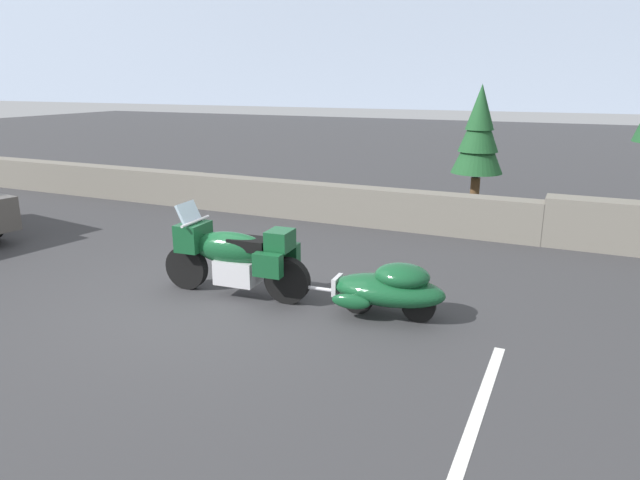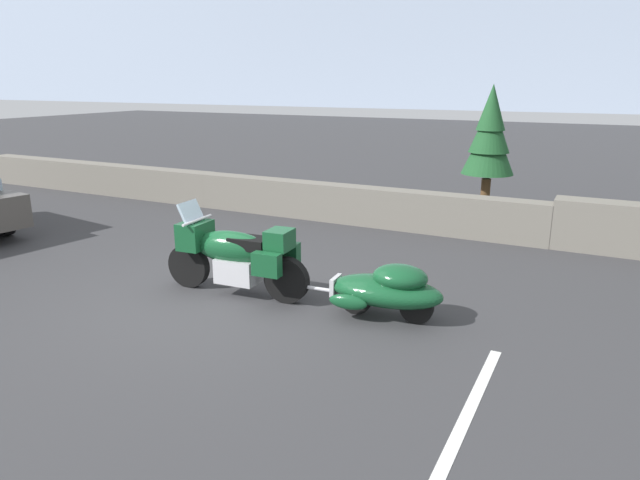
# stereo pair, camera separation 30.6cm
# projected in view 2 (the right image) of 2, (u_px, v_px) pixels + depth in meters

# --- Properties ---
(ground_plane) EXTENTS (80.00, 80.00, 0.00)m
(ground_plane) POSITION_uv_depth(u_px,v_px,m) (209.00, 303.00, 8.08)
(ground_plane) COLOR #38383A
(stone_guard_wall) EXTENTS (24.00, 0.57, 0.94)m
(stone_guard_wall) POSITION_uv_depth(u_px,v_px,m) (385.00, 207.00, 12.21)
(stone_guard_wall) COLOR slate
(stone_guard_wall) RESTS_ON ground
(distant_ridgeline) EXTENTS (240.00, 80.00, 16.00)m
(distant_ridgeline) POSITION_uv_depth(u_px,v_px,m) (590.00, 47.00, 87.70)
(distant_ridgeline) COLOR #99A8BF
(distant_ridgeline) RESTS_ON ground
(touring_motorcycle) EXTENTS (2.31, 0.83, 1.33)m
(touring_motorcycle) POSITION_uv_depth(u_px,v_px,m) (235.00, 253.00, 8.27)
(touring_motorcycle) COLOR black
(touring_motorcycle) RESTS_ON ground
(car_shaped_trailer) EXTENTS (2.22, 0.83, 0.76)m
(car_shaped_trailer) POSITION_uv_depth(u_px,v_px,m) (387.00, 289.00, 7.46)
(car_shaped_trailer) COLOR black
(car_shaped_trailer) RESTS_ON ground
(pine_tree_secondary) EXTENTS (1.17, 1.17, 2.97)m
(pine_tree_secondary) POSITION_uv_depth(u_px,v_px,m) (490.00, 135.00, 12.87)
(pine_tree_secondary) COLOR brown
(pine_tree_secondary) RESTS_ON ground
(parking_stripe_marker) EXTENTS (0.12, 3.60, 0.01)m
(parking_stripe_marker) POSITION_uv_depth(u_px,v_px,m) (458.00, 434.00, 5.09)
(parking_stripe_marker) COLOR silver
(parking_stripe_marker) RESTS_ON ground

